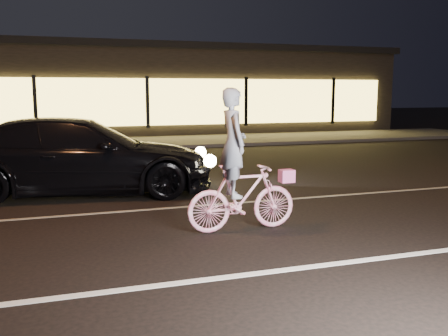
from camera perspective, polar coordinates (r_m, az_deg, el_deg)
name	(u,v)px	position (r m, az deg, el deg)	size (l,w,h in m)	color
ground	(316,228)	(7.81, 10.42, -6.78)	(90.00, 90.00, 0.00)	black
lane_stripe_near	(374,259)	(6.59, 16.78, -9.92)	(60.00, 0.12, 0.01)	silver
lane_stripe_far	(264,201)	(9.55, 4.64, -3.76)	(60.00, 0.10, 0.01)	gray
sidewalk	(156,142)	(20.02, -7.75, 2.95)	(30.00, 4.00, 0.12)	#383533
storefront	(133,89)	(25.80, -10.35, 8.83)	(25.40, 8.42, 4.20)	black
cyclist	(240,181)	(7.39, 1.81, -1.51)	(1.69, 0.58, 2.13)	#F2306B
sedan	(80,156)	(10.50, -16.16, 1.32)	(5.58, 2.89, 1.55)	black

